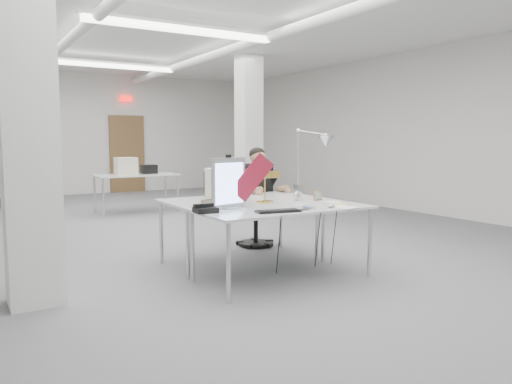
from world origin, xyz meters
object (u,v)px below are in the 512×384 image
monitor (229,183)px  office_chair (256,210)px  desk_phone (206,210)px  desk_main (283,208)px  beige_monitor (224,183)px  architect_lamp (310,162)px  seated_person (258,180)px  laptop (306,209)px  bankers_lamp (265,188)px

monitor → office_chair: bearing=38.0°
office_chair → monitor: 1.83m
office_chair → desk_phone: (-1.45, -1.48, 0.29)m
desk_main → beige_monitor: beige_monitor is taller
monitor → desk_phone: size_ratio=2.47×
desk_phone → beige_monitor: beige_monitor is taller
desk_main → architect_lamp: 1.17m
desk_main → seated_person: bearing=68.1°
desk_main → beige_monitor: bearing=99.3°
laptop → beige_monitor: (-0.24, 1.28, 0.16)m
architect_lamp → seated_person: bearing=83.2°
desk_main → architect_lamp: architect_lamp is taller
office_chair → architect_lamp: size_ratio=1.18×
seated_person → architect_lamp: 0.91m
beige_monitor → laptop: bearing=-69.6°
seated_person → desk_phone: seated_person is taller
desk_phone → architect_lamp: (1.69, 0.61, 0.39)m
office_chair → laptop: bearing=-105.7°
office_chair → beige_monitor: beige_monitor is taller
bankers_lamp → beige_monitor: size_ratio=0.84×
seated_person → beige_monitor: size_ratio=2.20×
architect_lamp → laptop: bearing=-152.3°
seated_person → monitor: bearing=-130.7°
desk_phone → beige_monitor: size_ratio=0.55×
desk_main → beige_monitor: (-0.16, 1.00, 0.19)m
office_chair → monitor: (-1.13, -1.35, 0.52)m
desk_main → bankers_lamp: bearing=84.4°
monitor → desk_phone: monitor is taller
office_chair → seated_person: (0.00, -0.05, 0.41)m
seated_person → monitor: seated_person is taller
monitor → laptop: monitor is taller
desk_main → laptop: laptop is taller
desk_main → architect_lamp: (0.85, 0.67, 0.43)m
monitor → bankers_lamp: bearing=8.7°
office_chair → monitor: size_ratio=1.94×
office_chair → laptop: 1.92m
office_chair → desk_phone: size_ratio=4.77×
seated_person → monitor: size_ratio=1.61×
seated_person → desk_phone: bearing=-134.9°
monitor → desk_phone: (-0.32, -0.14, -0.23)m
laptop → monitor: bearing=125.2°
desk_phone → architect_lamp: size_ratio=0.25×
desk_main → beige_monitor: size_ratio=4.82×
desk_main → monitor: 0.62m
office_chair → seated_person: bearing=-89.7°
monitor → beige_monitor: (0.36, 0.79, -0.08)m
bankers_lamp → architect_lamp: (0.81, 0.25, 0.26)m
office_chair → architect_lamp: 1.14m
bankers_lamp → architect_lamp: architect_lamp is taller
seated_person → bankers_lamp: bearing=-117.2°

